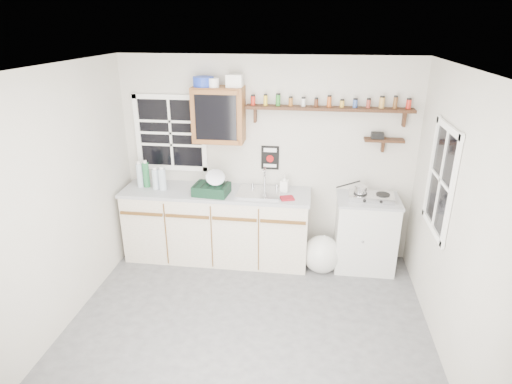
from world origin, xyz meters
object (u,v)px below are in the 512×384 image
dish_rack (213,186)px  main_cabinet (217,225)px  upper_cabinet (219,115)px  hotplate (371,196)px  right_cabinet (365,233)px  spice_shelf (330,107)px

dish_rack → main_cabinet: bearing=90.5°
upper_cabinet → hotplate: size_ratio=1.21×
right_cabinet → spice_shelf: bearing=160.1°
main_cabinet → hotplate: hotplate is taller
right_cabinet → hotplate: bearing=-40.4°
main_cabinet → upper_cabinet: (0.03, 0.14, 1.36)m
right_cabinet → dish_rack: bearing=-175.8°
main_cabinet → hotplate: (1.86, 0.01, 0.48)m
spice_shelf → dish_rack: spice_shelf is taller
main_cabinet → right_cabinet: size_ratio=2.54×
right_cabinet → main_cabinet: bearing=-179.2°
right_cabinet → dish_rack: 1.93m
right_cabinet → hotplate: size_ratio=1.70×
right_cabinet → hotplate: 0.49m
spice_shelf → dish_rack: 1.64m
dish_rack → hotplate: 1.87m
spice_shelf → hotplate: (0.54, -0.21, -0.99)m
right_cabinet → dish_rack: size_ratio=2.10×
right_cabinet → spice_shelf: (-0.52, 0.19, 1.48)m
upper_cabinet → dish_rack: bearing=-99.9°
main_cabinet → dish_rack: 0.57m
spice_shelf → dish_rack: bearing=-166.3°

